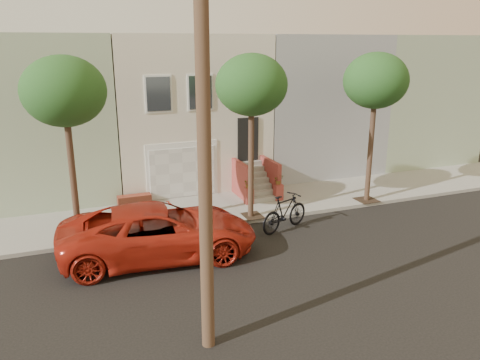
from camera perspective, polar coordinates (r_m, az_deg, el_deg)
name	(u,v)px	position (r m, az deg, el deg)	size (l,w,h in m)	color
ground	(268,265)	(15.21, 3.46, -10.26)	(90.00, 90.00, 0.00)	black
sidewalk	(215,209)	(19.77, -2.99, -3.57)	(40.00, 3.70, 0.15)	gray
house_row	(178,107)	(24.41, -7.47, 8.79)	(33.10, 11.70, 7.00)	beige
tree_left	(64,93)	(16.30, -20.55, 9.89)	(2.70, 2.57, 6.30)	#2D2116
tree_mid	(252,86)	(17.64, 1.41, 11.32)	(2.70, 2.57, 6.30)	#2D2116
tree_right	(376,82)	(20.38, 16.14, 11.38)	(2.70, 2.57, 6.30)	#2D2116
pickup_truck	(159,231)	(15.63, -9.80, -6.17)	(2.93, 6.35, 1.76)	#A72012
motorcycle	(285,212)	(17.69, 5.46, -3.89)	(0.66, 2.34, 1.41)	black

